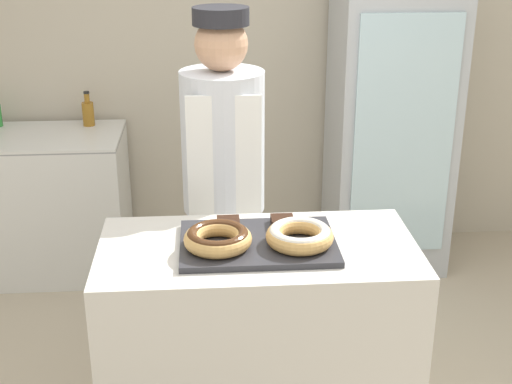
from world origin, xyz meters
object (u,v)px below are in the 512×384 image
(serving_tray, at_px, (258,243))
(brownie_back_left, at_px, (228,223))
(beverage_fridge, at_px, (389,129))
(chest_freezer, at_px, (46,204))
(baker_person, at_px, (224,191))
(bottle_amber, at_px, (88,112))
(donut_chocolate_glaze, at_px, (218,238))
(donut_light_glaze, at_px, (300,235))
(brownie_back_right, at_px, (282,221))

(serving_tray, height_order, brownie_back_left, brownie_back_left)
(beverage_fridge, height_order, chest_freezer, beverage_fridge)
(serving_tray, bearing_deg, baker_person, 99.40)
(baker_person, height_order, bottle_amber, baker_person)
(donut_chocolate_glaze, height_order, chest_freezer, donut_chocolate_glaze)
(donut_light_glaze, bearing_deg, donut_chocolate_glaze, 180.00)
(serving_tray, distance_m, brownie_back_left, 0.17)
(bottle_amber, bearing_deg, chest_freezer, -145.92)
(serving_tray, relative_size, bottle_amber, 2.70)
(bottle_amber, bearing_deg, donut_chocolate_glaze, -69.10)
(donut_chocolate_glaze, xyz_separation_m, chest_freezer, (-1.04, 1.80, -0.59))
(donut_light_glaze, distance_m, bottle_amber, 2.26)
(serving_tray, bearing_deg, beverage_fridge, 61.44)
(chest_freezer, bearing_deg, bottle_amber, 34.08)
(donut_light_glaze, xyz_separation_m, chest_freezer, (-1.34, 1.80, -0.59))
(donut_chocolate_glaze, relative_size, brownie_back_left, 2.86)
(donut_chocolate_glaze, distance_m, donut_light_glaze, 0.30)
(brownie_back_right, relative_size, chest_freezer, 0.09)
(brownie_back_left, xyz_separation_m, baker_person, (-0.00, 0.52, -0.07))
(chest_freezer, bearing_deg, baker_person, -45.60)
(brownie_back_right, bearing_deg, donut_chocolate_glaze, -145.78)
(beverage_fridge, bearing_deg, serving_tray, -118.56)
(serving_tray, height_order, beverage_fridge, beverage_fridge)
(bottle_amber, bearing_deg, brownie_back_left, -66.06)
(bottle_amber, bearing_deg, donut_light_glaze, -61.87)
(donut_light_glaze, bearing_deg, bottle_amber, 118.13)
(chest_freezer, bearing_deg, serving_tray, -55.94)
(beverage_fridge, bearing_deg, chest_freezer, 179.82)
(donut_chocolate_glaze, xyz_separation_m, beverage_fridge, (1.10, 1.80, -0.15))
(serving_tray, xyz_separation_m, donut_light_glaze, (0.15, -0.04, 0.05))
(donut_light_glaze, distance_m, chest_freezer, 2.32)
(donut_light_glaze, bearing_deg, chest_freezer, 126.64)
(serving_tray, relative_size, beverage_fridge, 0.33)
(brownie_back_right, height_order, baker_person, baker_person)
(donut_light_glaze, xyz_separation_m, brownie_back_right, (-0.05, 0.18, -0.02))
(brownie_back_left, bearing_deg, serving_tray, -50.94)
(baker_person, relative_size, beverage_fridge, 1.00)
(donut_light_glaze, height_order, beverage_fridge, beverage_fridge)
(brownie_back_left, xyz_separation_m, bottle_amber, (-0.80, 1.81, -0.04))
(brownie_back_left, distance_m, baker_person, 0.53)
(brownie_back_right, bearing_deg, donut_light_glaze, -75.65)
(baker_person, xyz_separation_m, bottle_amber, (-0.80, 1.29, 0.04))
(beverage_fridge, bearing_deg, bottle_amber, 174.07)
(brownie_back_left, height_order, bottle_amber, bottle_amber)
(brownie_back_left, bearing_deg, donut_light_glaze, -34.22)
(donut_chocolate_glaze, xyz_separation_m, brownie_back_right, (0.26, 0.18, -0.02))
(serving_tray, height_order, donut_chocolate_glaze, donut_chocolate_glaze)
(brownie_back_right, relative_size, beverage_fridge, 0.05)
(brownie_back_left, distance_m, chest_freezer, 2.03)
(brownie_back_left, distance_m, bottle_amber, 1.98)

